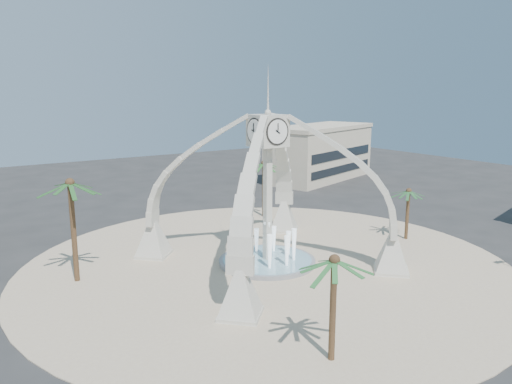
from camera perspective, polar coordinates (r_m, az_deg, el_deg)
ground at (r=41.91m, az=1.29°, el=-8.20°), size 140.00×140.00×0.00m
plaza at (r=41.90m, az=1.29°, el=-8.16°), size 40.00×40.00×0.06m
clock_tower at (r=40.17m, az=1.33°, el=0.54°), size 17.94×17.94×16.30m
fountain at (r=41.81m, az=1.29°, el=-7.83°), size 8.00×8.00×3.62m
building_ne at (r=80.64m, az=7.32°, el=4.53°), size 21.87×14.17×8.60m
palm_east at (r=49.44m, az=17.06°, el=0.05°), size 4.11×4.11×5.42m
palm_west at (r=38.66m, az=-20.49°, el=0.79°), size 5.69×5.69×8.39m
palm_north at (r=55.63m, az=0.89°, el=3.20°), size 4.36×4.36×6.86m
palm_south at (r=26.19m, az=8.95°, el=-7.88°), size 4.14×4.14×6.35m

